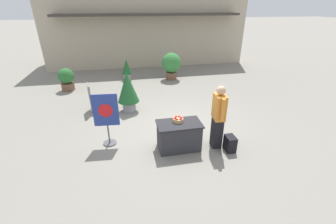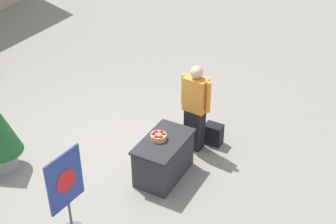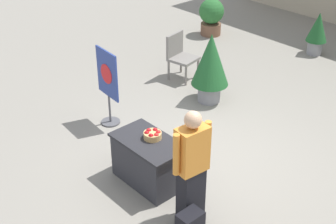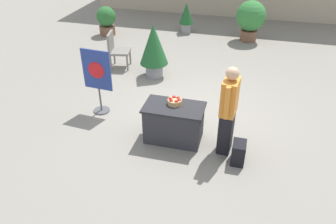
# 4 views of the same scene
# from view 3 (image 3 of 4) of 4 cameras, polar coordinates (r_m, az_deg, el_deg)

# --- Properties ---
(ground_plane) EXTENTS (120.00, 120.00, 0.00)m
(ground_plane) POSITION_cam_3_polar(r_m,az_deg,el_deg) (7.92, 4.02, -5.75)
(ground_plane) COLOR gray
(display_table) EXTENTS (1.15, 0.68, 0.76)m
(display_table) POSITION_cam_3_polar(r_m,az_deg,el_deg) (7.22, -2.34, -5.98)
(display_table) COLOR #2D2D33
(display_table) RESTS_ON ground_plane
(apple_basket) EXTENTS (0.27, 0.27, 0.13)m
(apple_basket) POSITION_cam_3_polar(r_m,az_deg,el_deg) (7.03, -1.89, -2.78)
(apple_basket) COLOR tan
(apple_basket) RESTS_ON display_table
(person_visitor) EXTENTS (0.30, 0.61, 1.73)m
(person_visitor) POSITION_cam_3_polar(r_m,az_deg,el_deg) (6.26, 2.90, -6.67)
(person_visitor) COLOR black
(person_visitor) RESTS_ON ground_plane
(poster_board) EXTENTS (0.67, 0.36, 1.47)m
(poster_board) POSITION_cam_3_polar(r_m,az_deg,el_deg) (8.55, -7.34, 3.47)
(poster_board) COLOR #4C4C51
(poster_board) RESTS_ON ground_plane
(patio_chair) EXTENTS (0.64, 0.64, 1.02)m
(patio_chair) POSITION_cam_3_polar(r_m,az_deg,el_deg) (10.39, 1.45, 7.10)
(patio_chair) COLOR gray
(patio_chair) RESTS_ON ground_plane
(potted_plant_near_left) EXTENTS (0.51, 0.51, 1.06)m
(potted_plant_near_left) POSITION_cam_3_polar(r_m,az_deg,el_deg) (12.20, 17.75, 9.38)
(potted_plant_near_left) COLOR gray
(potted_plant_near_left) RESTS_ON ground_plane
(potted_plant_far_left) EXTENTS (0.68, 0.68, 1.00)m
(potted_plant_far_left) POSITION_cam_3_polar(r_m,az_deg,el_deg) (13.00, 5.31, 11.63)
(potted_plant_far_left) COLOR brown
(potted_plant_far_left) RESTS_ON ground_plane
(potted_plant_near_right) EXTENTS (0.75, 0.75, 1.45)m
(potted_plant_near_right) POSITION_cam_3_polar(r_m,az_deg,el_deg) (9.32, 5.21, 5.90)
(potted_plant_near_right) COLOR gray
(potted_plant_near_right) RESTS_ON ground_plane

